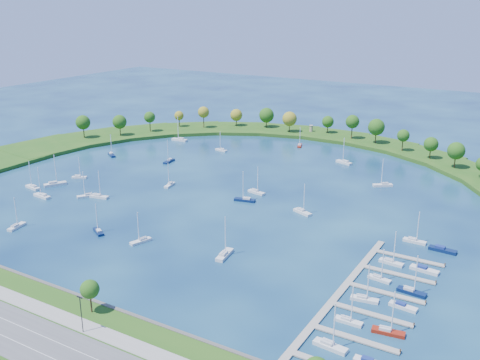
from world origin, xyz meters
The scene contains 37 objects.
ground centered at (0.00, 0.00, 0.00)m, with size 700.00×700.00×0.00m, color #071C43.
breakwater centered at (-46.33, 48.72, 0.99)m, with size 286.74×247.64×2.00m.
breakwater_trees centered at (-14.01, 90.04, 10.60)m, with size 240.55×95.28×14.57m.
harbor_tower centered at (-9.53, 117.92, 4.10)m, with size 2.60×2.60×4.09m.
dock_system centered at (85.30, -61.00, 0.35)m, with size 24.28×82.00×1.60m.
moored_boat_0 centered at (-46.40, -39.03, 0.90)m, with size 6.36×7.95×11.85m.
moored_boat_1 centered at (-24.56, -8.72, 0.89)m, with size 3.67×7.93×11.25m.
moored_boat_2 centered at (-3.30, 87.23, 0.89)m, with size 4.76×8.05×11.43m.
moored_boat_3 centered at (-75.77, -43.36, 0.93)m, with size 9.02×3.83×12.85m.
moored_boat_4 centered at (-44.00, -77.05, 0.90)m, with size 3.88×8.34×11.84m.
moored_boat_5 centered at (-48.79, 22.22, 0.92)m, with size 3.36×8.69×12.44m.
moored_boat_6 centered at (4.78, -63.24, 0.90)m, with size 4.72×8.19×11.63m.
moored_boat_7 centered at (-69.16, -21.62, 0.86)m, with size 7.16×5.22×10.43m.
moored_boat_8 centered at (-70.60, -35.13, 0.99)m, with size 7.48×10.06×14.72m.
moored_boat_9 centered at (14.73, 2.79, 0.92)m, with size 8.80×4.10×12.48m.
moored_boat_10 centered at (31.63, 67.07, 0.96)m, with size 9.65×5.74×13.72m.
moored_boat_11 centered at (-14.16, -64.77, 0.88)m, with size 7.69×5.67×11.23m.
moored_boat_12 centered at (60.08, 40.96, 0.94)m, with size 8.75×7.06×13.07m.
moored_boat_13 centered at (-71.64, 62.27, 0.99)m, with size 10.16×3.44×14.70m.
moored_boat_14 centered at (36.12, -57.60, 0.97)m, with size 4.02×9.81×13.99m.
moored_boat_15 centered at (-41.11, -36.96, 0.92)m, with size 8.73×4.00×12.39m.
moored_boat_16 centered at (-83.55, 15.94, 0.91)m, with size 8.27×6.54×12.28m.
moored_boat_17 centered at (-37.30, 55.40, 0.88)m, with size 7.72×3.24×11.01m.
moored_boat_18 centered at (42.23, -8.68, 0.93)m, with size 8.91×5.57×12.71m.
moored_boat_19 centered at (-62.73, -49.17, 0.95)m, with size 9.29×3.37×13.37m.
moored_boat_20 centered at (15.39, -8.38, 0.94)m, with size 9.35×4.40×13.26m.
docked_boat_0 centered at (85.51, -87.25, 0.93)m, with size 8.92×3.25×12.83m.
docked_boat_2 centered at (85.53, -74.32, 0.88)m, with size 7.55×2.13×11.10m.
docked_boat_3 centered at (96.02, -73.93, 0.92)m, with size 8.65×3.50×12.36m.
docked_boat_4 centered at (85.53, -61.28, 0.89)m, with size 8.11×3.38×11.56m.
docked_boat_5 centered at (95.99, -59.61, 0.59)m, with size 8.00×2.94×1.60m.
docked_boat_6 centered at (85.54, -47.22, 0.87)m, with size 7.37×3.00×10.53m.
docked_boat_7 centered at (96.01, -50.33, 0.92)m, with size 8.62×3.07×12.42m.
docked_boat_8 centered at (85.52, -34.55, 0.89)m, with size 8.07×2.97×11.61m.
docked_boat_9 centered at (95.97, -34.36, 0.67)m, with size 9.12×3.38×1.82m.
docked_boat_10 centered at (87.92, -13.91, 0.90)m, with size 8.06×2.46×11.76m.
docked_boat_11 centered at (97.87, -16.36, 0.69)m, with size 9.28×3.00×1.87m.
Camera 1 is at (125.31, -197.76, 81.60)m, focal length 41.09 mm.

